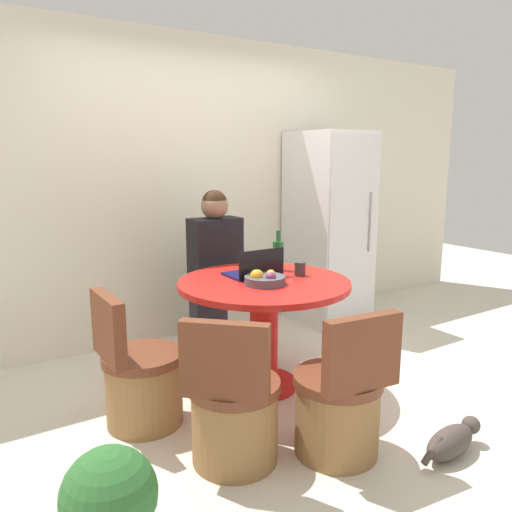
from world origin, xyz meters
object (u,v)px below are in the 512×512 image
at_px(refrigerator, 328,229).
at_px(dining_table, 264,310).
at_px(cat, 452,441).
at_px(potted_plant, 110,509).
at_px(chair_near_left_corner, 234,414).
at_px(chair_near_camera, 339,407).
at_px(chair_left_side, 140,381).
at_px(person_seated, 213,264).
at_px(bottle, 278,255).
at_px(fruit_bowl, 264,279).
at_px(laptop, 255,271).

relative_size(refrigerator, dining_table, 1.57).
height_order(cat, potted_plant, potted_plant).
bearing_deg(chair_near_left_corner, chair_near_camera, -161.37).
bearing_deg(chair_near_camera, chair_left_side, -41.57).
height_order(chair_near_camera, potted_plant, chair_near_camera).
height_order(chair_near_camera, person_seated, person_seated).
relative_size(chair_near_left_corner, bottle, 2.80).
relative_size(chair_left_side, fruit_bowl, 3.11).
bearing_deg(refrigerator, potted_plant, -144.66).
xyz_separation_m(refrigerator, person_seated, (-1.31, -0.11, -0.17)).
bearing_deg(potted_plant, chair_left_side, 64.46).
relative_size(dining_table, chair_left_side, 1.40).
bearing_deg(chair_near_left_corner, bottle, -92.13).
bearing_deg(cat, potted_plant, 167.81).
relative_size(dining_table, chair_near_camera, 1.40).
distance_m(chair_near_left_corner, person_seated, 1.64).
relative_size(chair_near_left_corner, chair_left_side, 1.00).
xyz_separation_m(chair_left_side, chair_near_camera, (0.79, -0.87, 0.00)).
distance_m(bottle, cat, 1.64).
bearing_deg(dining_table, potted_plant, -143.57).
bearing_deg(bottle, cat, -84.39).
relative_size(dining_table, cat, 2.31).
bearing_deg(potted_plant, chair_near_camera, 5.67).
relative_size(chair_near_camera, laptop, 2.32).
distance_m(dining_table, fruit_bowl, 0.26).
height_order(bottle, potted_plant, bottle).
relative_size(chair_near_left_corner, person_seated, 0.62).
distance_m(refrigerator, chair_near_left_corner, 2.57).
height_order(chair_left_side, laptop, laptop).
bearing_deg(refrigerator, dining_table, -145.79).
relative_size(chair_left_side, person_seated, 0.62).
height_order(chair_near_left_corner, laptop, laptop).
bearing_deg(laptop, fruit_bowl, 72.86).
xyz_separation_m(bottle, cat, (0.14, -1.43, -0.80)).
bearing_deg(bottle, laptop, -164.48).
bearing_deg(cat, chair_near_camera, 140.27).
bearing_deg(chair_left_side, fruit_bowl, -96.24).
relative_size(dining_table, bottle, 3.92).
xyz_separation_m(chair_near_left_corner, fruit_bowl, (0.55, 0.55, 0.53)).
distance_m(chair_left_side, bottle, 1.31).
bearing_deg(cat, chair_near_left_corner, 144.92).
bearing_deg(bottle, chair_near_camera, -108.23).
xyz_separation_m(fruit_bowl, cat, (0.46, -1.13, -0.72)).
bearing_deg(cat, chair_left_side, 131.47).
xyz_separation_m(person_seated, bottle, (0.22, -0.59, 0.15)).
height_order(refrigerator, bottle, refrigerator).
distance_m(chair_left_side, cat, 1.78).
bearing_deg(chair_near_camera, fruit_bowl, -86.52).
bearing_deg(cat, bottle, 90.50).
bearing_deg(chair_near_left_corner, fruit_bowl, -91.50).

